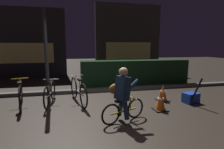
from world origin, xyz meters
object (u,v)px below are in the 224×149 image
Objects in this scene: blue_crate at (191,98)px; cyclist at (122,95)px; parked_bike_left_mid at (21,94)px; closed_umbrella at (196,92)px; street_post at (46,57)px; traffic_cone_near at (160,101)px; parked_bike_center_left at (50,93)px; traffic_cone_far at (163,93)px; parked_bike_center_right at (78,91)px.

cyclist reaches higher than blue_crate.
closed_umbrella reaches higher than parked_bike_left_mid.
parked_bike_left_mid is at bearing 171.76° from blue_crate.
street_post is at bearing 167.98° from blue_crate.
traffic_cone_near is at bearing -119.31° from closed_umbrella.
traffic_cone_near is (2.96, -1.18, -0.06)m from parked_bike_center_left.
cyclist is (-1.66, -1.22, 0.37)m from traffic_cone_far.
parked_bike_left_mid reaches higher than parked_bike_center_left.
blue_crate is at bearing -115.75° from parked_bike_center_right.
closed_umbrella is at bearing -114.54° from parked_bike_left_mid.
blue_crate is 0.35× the size of cyclist.
blue_crate is at bearing 134.35° from closed_umbrella.
street_post is 1.60× the size of parked_bike_center_right.
parked_bike_left_mid is 1.93× the size of closed_umbrella.
parked_bike_center_left reaches higher than blue_crate.
parked_bike_center_left reaches higher than traffic_cone_far.
closed_umbrella is (3.30, -0.95, 0.04)m from parked_bike_center_right.
parked_bike_center_left is (0.78, 0.06, -0.03)m from parked_bike_left_mid.
parked_bike_center_right is at bearing 172.33° from traffic_cone_far.
street_post is 6.24× the size of blue_crate.
parked_bike_left_mid is at bearing -137.72° from closed_umbrella.
parked_bike_center_right is 3.90× the size of blue_crate.
street_post is 3.70m from traffic_cone_far.
street_post is at bearing 28.55° from parked_bike_center_left.
traffic_cone_far reaches higher than blue_crate.
closed_umbrella is at bearing -15.36° from street_post.
traffic_cone_far is at bearing 14.14° from cyclist.
parked_bike_left_mid reaches higher than traffic_cone_near.
parked_bike_left_mid is at bearing 175.02° from traffic_cone_far.
closed_umbrella is (1.17, 0.15, 0.15)m from traffic_cone_near.
traffic_cone_near is 1.33m from cyclist.
parked_bike_left_mid is 1.07× the size of parked_bike_center_left.
blue_crate is at bearing -111.64° from parked_bike_left_mid.
blue_crate is 2.60m from cyclist.
street_post is 4.45m from closed_umbrella.
traffic_cone_near reaches higher than traffic_cone_far.
street_post reaches higher than closed_umbrella.
parked_bike_center_left is at bearing -65.81° from street_post.
street_post is 5.13× the size of traffic_cone_far.
traffic_cone_far is 0.63× the size of closed_umbrella.
parked_bike_center_right reaches higher than traffic_cone_near.
closed_umbrella reaches higher than parked_bike_center_left.
traffic_cone_far is (3.43, -0.43, -0.07)m from parked_bike_center_left.
traffic_cone_far is at bearing -8.97° from street_post.
parked_bike_left_mid is 2.99× the size of traffic_cone_near.
blue_crate is at bearing -12.02° from street_post.
parked_bike_center_left is 3.46m from traffic_cone_far.
parked_bike_center_right is 2.62m from traffic_cone_far.
closed_umbrella is at bearing -119.96° from parked_bike_center_right.
cyclist is at bearing -158.53° from traffic_cone_near.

